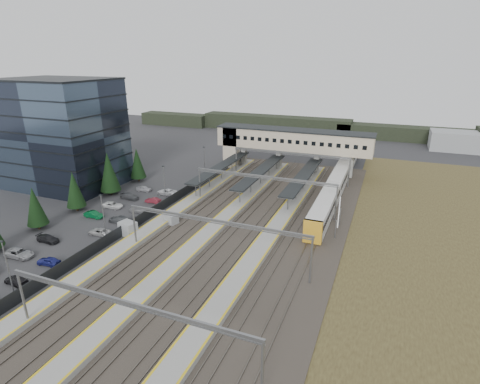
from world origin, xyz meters
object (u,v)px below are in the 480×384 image
at_px(footbridge, 282,141).
at_px(office_building, 62,133).
at_px(relay_cabin_near, 128,228).
at_px(billboard, 339,213).
at_px(relay_cabin_far, 172,219).
at_px(train, 340,177).

bearing_deg(footbridge, office_building, -145.53).
bearing_deg(relay_cabin_near, office_building, 150.60).
bearing_deg(footbridge, relay_cabin_near, -106.15).
xyz_separation_m(relay_cabin_near, billboard, (33.05, 14.25, 2.55)).
relative_size(office_building, relay_cabin_far, 9.36).
relative_size(relay_cabin_near, relay_cabin_far, 1.23).
height_order(relay_cabin_near, footbridge, footbridge).
xyz_separation_m(relay_cabin_far, footbridge, (8.99, 40.49, 6.95)).
distance_m(train, billboard, 25.62).
xyz_separation_m(relay_cabin_near, train, (29.89, 39.63, 1.02)).
bearing_deg(relay_cabin_near, footbridge, 73.85).
distance_m(relay_cabin_near, relay_cabin_far, 7.94).
xyz_separation_m(train, billboard, (3.16, -25.38, 1.53)).
height_order(relay_cabin_near, billboard, billboard).
bearing_deg(billboard, train, 97.09).
distance_m(office_building, train, 64.91).
distance_m(footbridge, billboard, 38.29).
xyz_separation_m(office_building, footbridge, (43.70, 30.00, -4.26)).
xyz_separation_m(office_building, billboard, (63.16, -2.71, -8.48)).
relative_size(relay_cabin_far, billboard, 0.41).
bearing_deg(footbridge, relay_cabin_far, -102.52).
bearing_deg(footbridge, train, -24.23).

